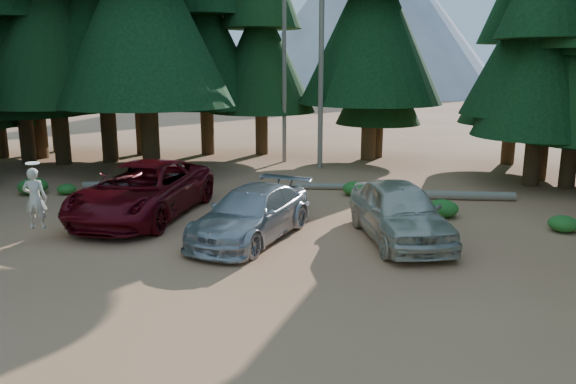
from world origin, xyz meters
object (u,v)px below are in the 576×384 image
object	(u,v)px
silver_minivan_center	(251,214)
log_left	(134,183)
log_right	(444,195)
red_pickup	(143,190)
silver_minivan_right	(399,211)
frisbee_player	(35,198)
log_mid	(333,187)

from	to	relation	value
silver_minivan_center	log_left	bearing A→B (deg)	151.95
log_right	silver_minivan_center	bearing A→B (deg)	-139.95
red_pickup	log_left	size ratio (longest dim) A/B	1.58
silver_minivan_right	log_left	distance (m)	11.63
silver_minivan_center	log_left	world-z (taller)	silver_minivan_center
log_left	log_right	size ratio (longest dim) A/B	0.79
red_pickup	silver_minivan_right	bearing A→B (deg)	-5.47
log_right	silver_minivan_right	bearing A→B (deg)	-113.16
silver_minivan_center	log_right	xyz separation A→B (m)	(5.80, 5.81, -0.56)
silver_minivan_center	frisbee_player	distance (m)	5.99
log_left	log_mid	xyz separation A→B (m)	(7.91, 0.93, -0.02)
silver_minivan_right	log_mid	xyz separation A→B (m)	(-2.49, 6.10, -0.71)
silver_minivan_right	silver_minivan_center	bearing A→B (deg)	170.46
red_pickup	log_left	xyz separation A→B (m)	(-2.31, 4.16, -0.73)
frisbee_player	log_left	world-z (taller)	frisbee_player
frisbee_player	log_right	xyz separation A→B (m)	(11.63, 7.09, -1.06)
red_pickup	frisbee_player	bearing A→B (deg)	-120.78
frisbee_player	red_pickup	bearing A→B (deg)	-136.57
log_left	log_mid	bearing A→B (deg)	-15.67
frisbee_player	log_left	xyz separation A→B (m)	(-0.47, 7.05, -1.08)
silver_minivan_center	log_left	distance (m)	8.57
red_pickup	log_left	world-z (taller)	red_pickup
silver_minivan_center	log_right	world-z (taller)	silver_minivan_center
red_pickup	log_mid	distance (m)	7.61
silver_minivan_center	frisbee_player	world-z (taller)	frisbee_player
red_pickup	frisbee_player	distance (m)	3.44
silver_minivan_center	red_pickup	bearing A→B (deg)	172.46
red_pickup	silver_minivan_right	world-z (taller)	red_pickup
log_left	red_pickup	bearing A→B (deg)	-83.36
silver_minivan_center	frisbee_player	size ratio (longest dim) A/B	2.65
silver_minivan_right	log_left	world-z (taller)	silver_minivan_right
frisbee_player	log_mid	distance (m)	10.97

